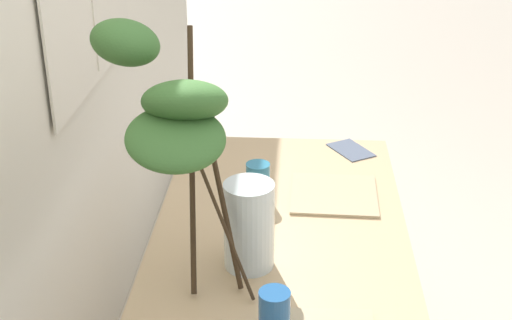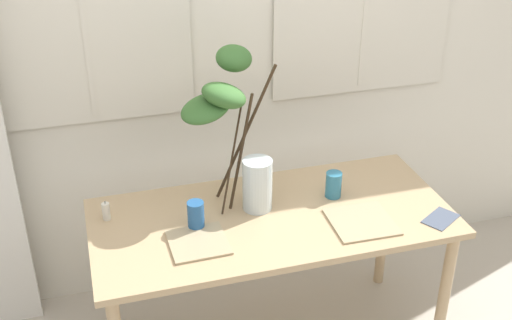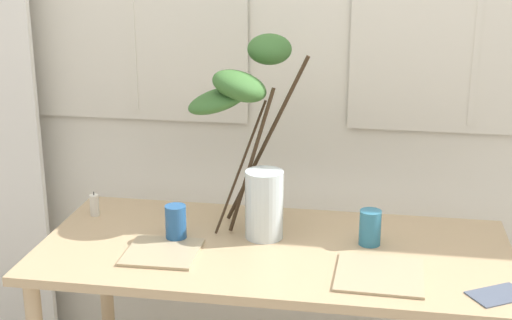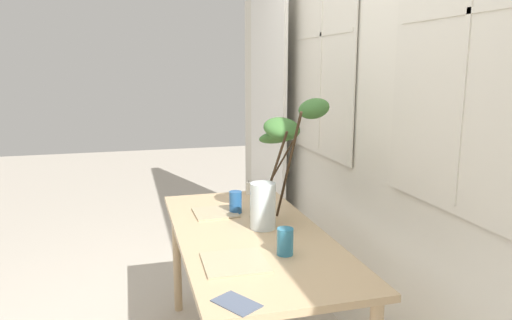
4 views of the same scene
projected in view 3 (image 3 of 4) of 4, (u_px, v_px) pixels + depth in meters
The scene contains 9 objects.
back_wall_with_windows at pixel (300, 49), 2.98m from camera, with size 5.49×0.14×2.60m.
dining_table at pixel (273, 270), 2.49m from camera, with size 1.57×0.73×0.76m.
vase_with_branches at pixel (249, 126), 2.56m from camera, with size 0.48×0.44×0.68m.
drinking_glass_blue_left at pixel (176, 223), 2.50m from camera, with size 0.07×0.07×0.12m, color #235693.
drinking_glass_blue_right at pixel (370, 228), 2.47m from camera, with size 0.07×0.07×0.12m, color teal.
plate_square_left at pixel (162, 252), 2.41m from camera, with size 0.24×0.24×0.01m, color tan.
plate_square_right at pixel (380, 275), 2.26m from camera, with size 0.27×0.27×0.01m, color tan.
napkin_folded at pixel (498, 295), 2.14m from camera, with size 0.17×0.10×0.00m, color #4C566B.
pillar_candle at pixel (95, 205), 2.73m from camera, with size 0.03×0.03×0.09m.
Camera 3 is at (0.32, -2.24, 1.78)m, focal length 51.73 mm.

